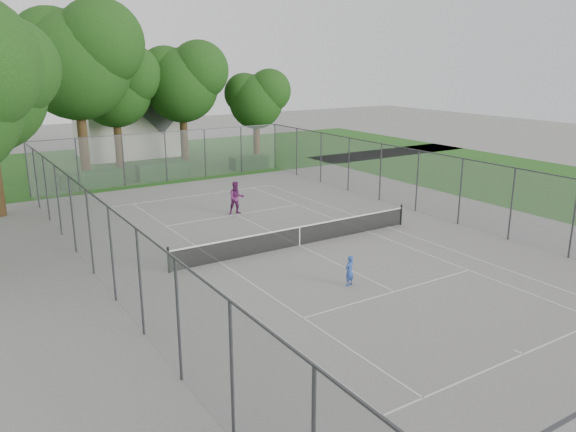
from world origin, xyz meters
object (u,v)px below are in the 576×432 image
tennis_net (300,235)px  girl_player (349,271)px  house (127,109)px  woman_player (236,198)px

tennis_net → girl_player: size_ratio=10.63×
girl_player → tennis_net: bearing=-118.6°
house → woman_player: 23.35m
tennis_net → house: bearing=87.5°
girl_player → woman_player: bearing=-112.5°
tennis_net → woman_player: 6.54m
house → tennis_net: bearing=-92.5°
house → woman_player: bearing=-92.9°
tennis_net → woman_player: bearing=89.0°
tennis_net → house: 29.87m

